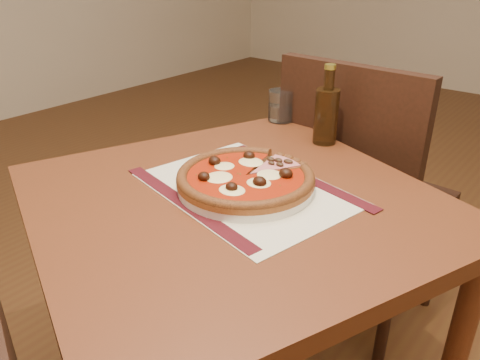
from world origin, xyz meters
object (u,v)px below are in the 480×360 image
(water_glass, at_px, (281,106))
(bottle, at_px, (326,113))
(table, at_px, (234,237))
(chair_far, at_px, (359,187))
(pizza, at_px, (245,176))
(plate, at_px, (245,185))

(water_glass, height_order, bottle, bottle)
(table, height_order, bottle, bottle)
(chair_far, height_order, pizza, chair_far)
(plate, xyz_separation_m, water_glass, (-0.20, 0.43, 0.04))
(plate, distance_m, bottle, 0.36)
(pizza, distance_m, water_glass, 0.47)
(bottle, bearing_deg, plate, -88.54)
(chair_far, bearing_deg, table, 90.85)
(table, relative_size, plate, 3.53)
(table, bearing_deg, bottle, 91.42)
(water_glass, relative_size, bottle, 0.44)
(chair_far, relative_size, bottle, 4.52)
(chair_far, relative_size, pizza, 3.20)
(water_glass, distance_m, bottle, 0.21)
(pizza, bearing_deg, chair_far, 88.32)
(table, xyz_separation_m, plate, (-0.00, 0.04, 0.11))
(table, distance_m, water_glass, 0.53)
(chair_far, height_order, water_glass, chair_far)
(plate, bearing_deg, bottle, 91.46)
(bottle, bearing_deg, table, -88.58)
(table, relative_size, bottle, 4.94)
(chair_far, distance_m, bottle, 0.36)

